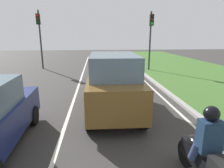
{
  "coord_description": "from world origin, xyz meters",
  "views": [
    {
      "loc": [
        0.38,
        2.2,
        2.93
      ],
      "look_at": [
        0.96,
        8.96,
        1.2
      ],
      "focal_mm": 30.24,
      "sensor_mm": 36.0,
      "label": 1
    }
  ],
  "objects_px": {
    "rider_person": "(209,135)",
    "traffic_light_overhead_left": "(39,30)",
    "traffic_light_near_right": "(151,31)",
    "motorcycle": "(206,166)",
    "car_suv_ahead": "(113,83)"
  },
  "relations": [
    {
      "from": "rider_person",
      "to": "traffic_light_overhead_left",
      "type": "xyz_separation_m",
      "value": [
        -6.93,
        14.8,
        2.24
      ]
    },
    {
      "from": "motorcycle",
      "to": "traffic_light_overhead_left",
      "type": "height_order",
      "value": "traffic_light_overhead_left"
    },
    {
      "from": "motorcycle",
      "to": "traffic_light_near_right",
      "type": "relative_size",
      "value": 0.39
    },
    {
      "from": "car_suv_ahead",
      "to": "motorcycle",
      "type": "xyz_separation_m",
      "value": [
        1.36,
        -4.16,
        -0.6
      ]
    },
    {
      "from": "motorcycle",
      "to": "car_suv_ahead",
      "type": "bearing_deg",
      "value": 107.82
    },
    {
      "from": "traffic_light_near_right",
      "to": "traffic_light_overhead_left",
      "type": "bearing_deg",
      "value": 169.48
    },
    {
      "from": "car_suv_ahead",
      "to": "motorcycle",
      "type": "height_order",
      "value": "car_suv_ahead"
    },
    {
      "from": "traffic_light_near_right",
      "to": "traffic_light_overhead_left",
      "type": "xyz_separation_m",
      "value": [
        -9.54,
        1.77,
        0.11
      ]
    },
    {
      "from": "motorcycle",
      "to": "rider_person",
      "type": "relative_size",
      "value": 1.63
    },
    {
      "from": "car_suv_ahead",
      "to": "traffic_light_near_right",
      "type": "bearing_deg",
      "value": 67.28
    },
    {
      "from": "motorcycle",
      "to": "rider_person",
      "type": "height_order",
      "value": "rider_person"
    },
    {
      "from": "traffic_light_near_right",
      "to": "rider_person",
      "type": "bearing_deg",
      "value": -101.32
    },
    {
      "from": "rider_person",
      "to": "traffic_light_near_right",
      "type": "relative_size",
      "value": 0.24
    },
    {
      "from": "car_suv_ahead",
      "to": "traffic_light_overhead_left",
      "type": "bearing_deg",
      "value": 118.75
    },
    {
      "from": "motorcycle",
      "to": "traffic_light_overhead_left",
      "type": "xyz_separation_m",
      "value": [
        -6.93,
        14.85,
        2.86
      ]
    }
  ]
}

